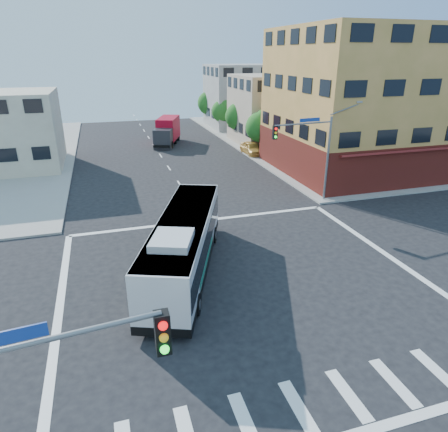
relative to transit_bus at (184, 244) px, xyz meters
name	(u,v)px	position (x,y,z in m)	size (l,w,h in m)	color
ground	(247,286)	(2.87, -2.46, -1.78)	(120.00, 120.00, 0.00)	black
sidewalk_ne	(382,134)	(37.87, 32.54, -1.70)	(50.00, 50.00, 0.15)	#98958D
corner_building_ne	(370,113)	(22.86, 16.02, 4.11)	(18.10, 15.44, 14.00)	#D6964D
building_east_near	(280,110)	(19.85, 31.52, 2.73)	(12.06, 10.06, 9.00)	tan
building_east_far	(245,96)	(19.85, 45.52, 3.23)	(12.06, 10.06, 10.00)	#A2A29D
signal_mast_ne	(311,144)	(11.95, 8.16, 3.20)	(7.91, 1.13, 8.07)	slate
street_tree_a	(261,125)	(14.77, 25.46, 1.81)	(3.60, 3.60, 5.53)	#392514
street_tree_b	(240,115)	(14.77, 33.46, 1.97)	(3.80, 3.80, 5.79)	#392514
street_tree_c	(223,110)	(14.77, 41.46, 1.68)	(3.40, 3.40, 5.29)	#392514
street_tree_d	(210,102)	(14.77, 49.46, 2.10)	(4.00, 4.00, 6.03)	#392514
transit_bus	(184,244)	(0.00, 0.00, 0.00)	(6.91, 12.40, 3.64)	black
box_truck	(167,132)	(4.82, 34.93, -0.08)	(4.83, 8.06, 3.50)	#27272D
parked_car	(252,148)	(13.75, 25.85, -1.00)	(1.85, 4.59, 1.56)	gold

